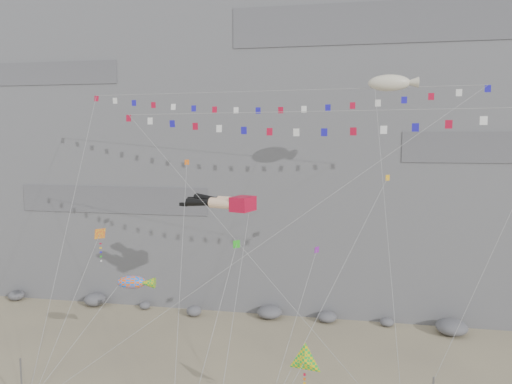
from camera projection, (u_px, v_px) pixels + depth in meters
cliff at (289, 90)px, 64.41m from camera, size 80.00×28.00×50.00m
talus_boulders at (270, 312)px, 52.50m from camera, size 60.00×3.00×1.20m
anchor_pole_left at (22, 383)px, 35.02m from camera, size 0.12×0.12×3.61m
legs_kite at (224, 203)px, 41.21m from camera, size 7.21×17.55×20.20m
flag_banner_upper at (269, 91)px, 43.32m from camera, size 34.70×16.17×30.79m
flag_banner_lower at (310, 112)px, 35.34m from camera, size 30.24×8.01×23.09m
harlequin_kite at (100, 234)px, 38.86m from camera, size 3.65×6.81×13.12m
fish_windsock at (132, 282)px, 39.29m from camera, size 7.25×7.31×11.25m
delta_kite at (305, 362)px, 30.65m from camera, size 4.35×4.27×7.36m
blimp_windsock at (389, 83)px, 40.29m from camera, size 4.28×11.75×25.75m
small_kite_a at (186, 169)px, 42.39m from camera, size 3.87×13.92×21.69m
small_kite_b at (316, 253)px, 38.05m from camera, size 3.46×9.81×14.13m
small_kite_c at (236, 246)px, 35.92m from camera, size 2.15×9.84×14.56m
small_kite_d at (384, 184)px, 39.67m from camera, size 9.25×15.33×23.19m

